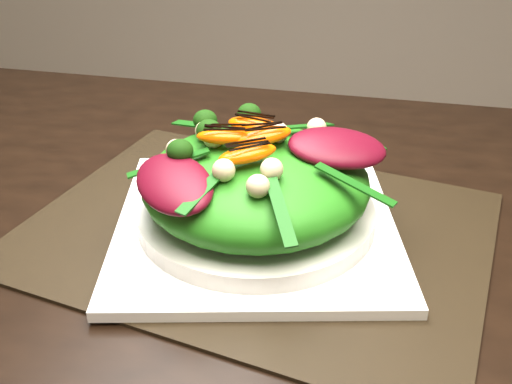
% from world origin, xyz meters
% --- Properties ---
extents(dining_table, '(1.60, 0.90, 0.75)m').
position_xyz_m(dining_table, '(0.00, 0.00, 0.73)').
color(dining_table, black).
rests_on(dining_table, floor).
extents(placemat, '(0.52, 0.43, 0.00)m').
position_xyz_m(placemat, '(0.11, 0.03, 0.75)').
color(placemat, black).
rests_on(placemat, dining_table).
extents(plate_base, '(0.34, 0.34, 0.01)m').
position_xyz_m(plate_base, '(0.11, 0.03, 0.76)').
color(plate_base, white).
rests_on(plate_base, placemat).
extents(salad_bowl, '(0.29, 0.29, 0.02)m').
position_xyz_m(salad_bowl, '(0.11, 0.03, 0.77)').
color(salad_bowl, silver).
rests_on(salad_bowl, plate_base).
extents(lettuce_mound, '(0.25, 0.25, 0.08)m').
position_xyz_m(lettuce_mound, '(0.11, 0.03, 0.81)').
color(lettuce_mound, '#2A7916').
rests_on(lettuce_mound, salad_bowl).
extents(radicchio_leaf, '(0.11, 0.09, 0.02)m').
position_xyz_m(radicchio_leaf, '(0.19, 0.04, 0.85)').
color(radicchio_leaf, '#490714').
rests_on(radicchio_leaf, lettuce_mound).
extents(orange_segment, '(0.06, 0.03, 0.01)m').
position_xyz_m(orange_segment, '(0.09, 0.06, 0.85)').
color(orange_segment, '#FA5204').
rests_on(orange_segment, lettuce_mound).
extents(broccoli_floret, '(0.05, 0.05, 0.03)m').
position_xyz_m(broccoli_floret, '(0.06, 0.07, 0.86)').
color(broccoli_floret, black).
rests_on(broccoli_floret, lettuce_mound).
extents(macadamia_nut, '(0.02, 0.02, 0.02)m').
position_xyz_m(macadamia_nut, '(0.12, -0.01, 0.86)').
color(macadamia_nut, beige).
rests_on(macadamia_nut, lettuce_mound).
extents(balsamic_drizzle, '(0.05, 0.01, 0.00)m').
position_xyz_m(balsamic_drizzle, '(0.09, 0.06, 0.86)').
color(balsamic_drizzle, black).
rests_on(balsamic_drizzle, orange_segment).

